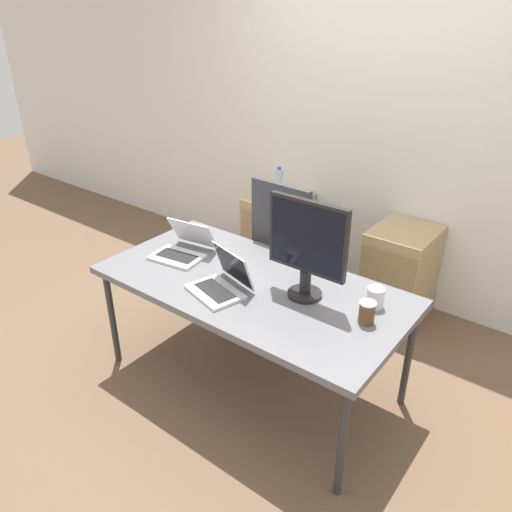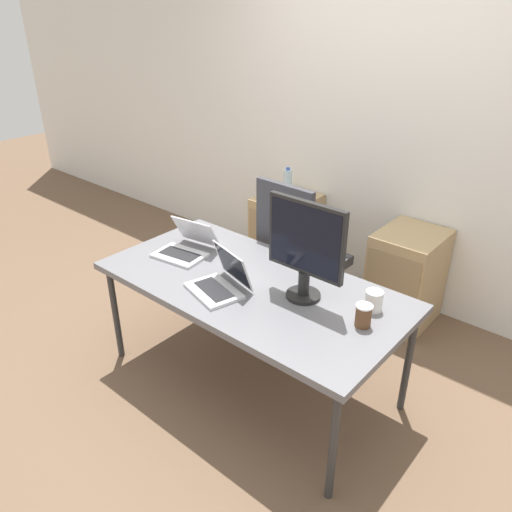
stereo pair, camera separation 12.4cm
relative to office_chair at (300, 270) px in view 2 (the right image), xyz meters
The scene contains 12 objects.
ground_plane 0.84m from the office_chair, 76.96° to the right, with size 14.00×14.00×0.00m, color brown.
wall_back 1.20m from the office_chair, 78.41° to the left, with size 10.00×0.05×2.60m.
desk 0.76m from the office_chair, 76.96° to the right, with size 1.75×0.88×0.70m.
office_chair is the anchor object (origin of this frame).
cabinet_left 0.73m from the office_chair, 134.85° to the left, with size 0.42×0.50×0.69m.
cabinet_right 0.77m from the office_chair, 42.51° to the left, with size 0.42×0.50×0.69m.
water_bottle 0.83m from the office_chair, 134.73° to the left, with size 0.07×0.07×0.24m.
laptop_left 0.86m from the office_chair, 118.36° to the right, with size 0.33×0.36×0.21m.
laptop_right 0.94m from the office_chair, 84.31° to the right, with size 0.35×0.35×0.22m.
monitor 0.98m from the office_chair, 53.52° to the right, with size 0.45×0.18×0.54m.
coffee_cup_white 1.02m from the office_chair, 32.04° to the right, with size 0.09×0.09×0.11m.
coffee_cup_brown 1.13m from the office_chair, 38.25° to the right, with size 0.08×0.08×0.12m.
Camera 2 is at (1.58, -1.81, 2.12)m, focal length 35.00 mm.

